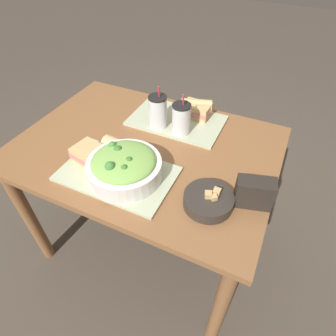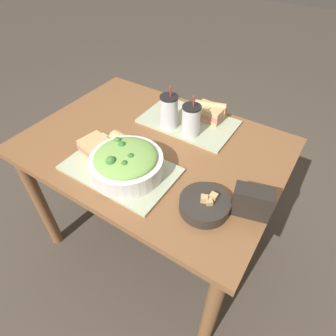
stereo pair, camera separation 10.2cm
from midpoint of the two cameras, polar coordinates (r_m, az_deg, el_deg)
ground_plane at (r=1.82m, az=-0.55°, el=-13.84°), size 12.00×12.00×0.00m
dining_table at (r=1.33m, az=-0.74°, el=0.93°), size 1.14×0.82×0.75m
tray_near at (r=1.13m, az=-7.13°, el=-0.32°), size 0.45×0.28×0.01m
tray_far at (r=1.39m, az=6.30°, el=9.28°), size 0.45×0.28×0.01m
salad_bowl at (r=1.07m, az=-5.79°, el=1.02°), size 0.28×0.28×0.12m
soup_bowl at (r=0.99m, az=10.39°, el=-7.39°), size 0.18×0.18×0.07m
sandwich_near at (r=1.18m, az=-11.67°, el=3.80°), size 0.16×0.13×0.06m
baguette_near at (r=1.17m, az=-5.66°, el=4.52°), size 0.17×0.09×0.07m
sandwich_far at (r=1.40m, az=10.52°, el=10.94°), size 0.14×0.10×0.06m
baguette_far at (r=1.42m, az=10.69°, el=11.63°), size 0.16×0.11×0.07m
drink_cup_dark at (r=1.31m, az=2.47°, el=11.16°), size 0.08×0.08×0.21m
drink_cup_red at (r=1.26m, az=7.02°, el=9.35°), size 0.08×0.08×0.19m
chip_bag at (r=1.00m, az=19.56°, el=-6.66°), size 0.14×0.09×0.11m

